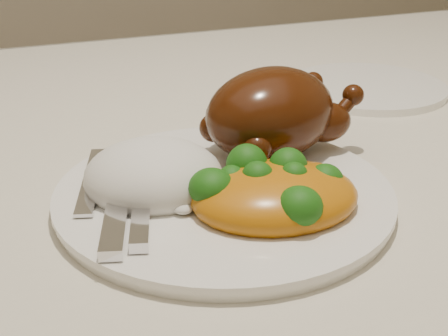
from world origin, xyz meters
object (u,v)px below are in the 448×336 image
object	(u,v)px
dining_table	(213,227)
dinner_plate	(224,195)
side_plate	(366,87)
roast_chicken	(274,113)

from	to	relation	value
dining_table	dinner_plate	distance (m)	0.17
dining_table	dinner_plate	bearing A→B (deg)	-106.07
dinner_plate	side_plate	world-z (taller)	dinner_plate
side_plate	dining_table	bearing A→B (deg)	-159.08
dinner_plate	roast_chicken	distance (m)	0.10
dining_table	roast_chicken	bearing A→B (deg)	-61.48
side_plate	roast_chicken	size ratio (longest dim) A/B	1.16
dining_table	side_plate	distance (m)	0.29
roast_chicken	dining_table	bearing A→B (deg)	101.76
dinner_plate	side_plate	size ratio (longest dim) A/B	1.39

